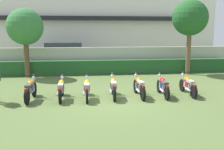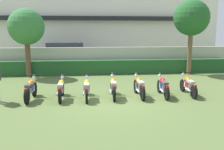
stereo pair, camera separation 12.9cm
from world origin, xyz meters
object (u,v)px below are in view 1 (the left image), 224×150
(motorcycle_in_row_1, at_px, (61,89))
(motorcycle_in_row_2, at_px, (87,88))
(motorcycle_in_row_5, at_px, (163,86))
(motorcycle_in_row_0, at_px, (30,89))
(motorcycle_in_row_6, at_px, (188,85))
(tree_near_inspector, at_px, (25,27))
(tree_far_side, at_px, (190,18))
(motorcycle_in_row_4, at_px, (139,86))
(motorcycle_in_row_3, at_px, (113,87))
(parked_car, at_px, (66,55))

(motorcycle_in_row_1, height_order, motorcycle_in_row_2, motorcycle_in_row_1)
(motorcycle_in_row_2, bearing_deg, motorcycle_in_row_5, -87.92)
(motorcycle_in_row_0, relative_size, motorcycle_in_row_6, 0.99)
(tree_near_inspector, distance_m, tree_far_side, 10.02)
(tree_far_side, xyz_separation_m, motorcycle_in_row_4, (-4.37, -5.18, -3.07))
(motorcycle_in_row_1, bearing_deg, motorcycle_in_row_5, -89.69)
(motorcycle_in_row_3, height_order, motorcycle_in_row_6, motorcycle_in_row_3)
(tree_far_side, height_order, motorcycle_in_row_2, tree_far_side)
(motorcycle_in_row_2, xyz_separation_m, motorcycle_in_row_3, (1.11, 0.08, 0.02))
(motorcycle_in_row_4, bearing_deg, tree_near_inspector, 46.19)
(tree_near_inspector, relative_size, motorcycle_in_row_0, 2.19)
(motorcycle_in_row_0, xyz_separation_m, motorcycle_in_row_1, (1.21, 0.00, -0.01))
(parked_car, xyz_separation_m, motorcycle_in_row_5, (4.59, -9.52, -0.50))
(tree_near_inspector, bearing_deg, motorcycle_in_row_5, -38.93)
(motorcycle_in_row_6, bearing_deg, motorcycle_in_row_3, 92.53)
(tree_near_inspector, xyz_separation_m, motorcycle_in_row_2, (3.41, -5.42, -2.53))
(tree_near_inspector, distance_m, motorcycle_in_row_2, 6.89)
(motorcycle_in_row_0, bearing_deg, motorcycle_in_row_5, -87.34)
(tree_far_side, height_order, motorcycle_in_row_3, tree_far_side)
(parked_car, distance_m, tree_near_inspector, 5.05)
(motorcycle_in_row_1, bearing_deg, motorcycle_in_row_2, -92.19)
(tree_near_inspector, distance_m, motorcycle_in_row_0, 6.05)
(motorcycle_in_row_4, height_order, motorcycle_in_row_5, motorcycle_in_row_4)
(parked_car, bearing_deg, motorcycle_in_row_6, -60.50)
(tree_far_side, height_order, motorcycle_in_row_4, tree_far_side)
(tree_near_inspector, xyz_separation_m, motorcycle_in_row_6, (7.81, -5.28, -2.53))
(tree_far_side, xyz_separation_m, motorcycle_in_row_0, (-8.85, -5.25, -3.06))
(parked_car, xyz_separation_m, motorcycle_in_row_3, (2.45, -9.48, -0.48))
(motorcycle_in_row_2, distance_m, motorcycle_in_row_3, 1.11)
(parked_car, relative_size, motorcycle_in_row_4, 2.38)
(parked_car, distance_m, motorcycle_in_row_5, 10.58)
(tree_far_side, relative_size, motorcycle_in_row_4, 2.44)
(motorcycle_in_row_0, xyz_separation_m, motorcycle_in_row_5, (5.50, 0.01, -0.01))
(motorcycle_in_row_2, distance_m, motorcycle_in_row_4, 2.22)
(motorcycle_in_row_5, bearing_deg, motorcycle_in_row_2, 94.05)
(motorcycle_in_row_5, distance_m, motorcycle_in_row_6, 1.16)
(motorcycle_in_row_6, bearing_deg, motorcycle_in_row_5, 96.07)
(motorcycle_in_row_0, distance_m, motorcycle_in_row_2, 2.25)
(tree_near_inspector, height_order, motorcycle_in_row_5, tree_near_inspector)
(tree_far_side, xyz_separation_m, motorcycle_in_row_2, (-6.59, -5.29, -3.08))
(motorcycle_in_row_1, bearing_deg, motorcycle_in_row_4, -88.65)
(parked_car, distance_m, tree_far_side, 9.38)
(motorcycle_in_row_1, height_order, motorcycle_in_row_5, motorcycle_in_row_1)
(parked_car, bearing_deg, motorcycle_in_row_1, -90.06)
(motorcycle_in_row_1, relative_size, motorcycle_in_row_3, 0.99)
(motorcycle_in_row_2, xyz_separation_m, motorcycle_in_row_6, (4.41, 0.14, 0.00))
(motorcycle_in_row_2, height_order, motorcycle_in_row_6, motorcycle_in_row_6)
(tree_far_side, relative_size, motorcycle_in_row_6, 2.48)
(motorcycle_in_row_1, xyz_separation_m, motorcycle_in_row_3, (2.15, 0.04, 0.01))
(tree_near_inspector, height_order, motorcycle_in_row_2, tree_near_inspector)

